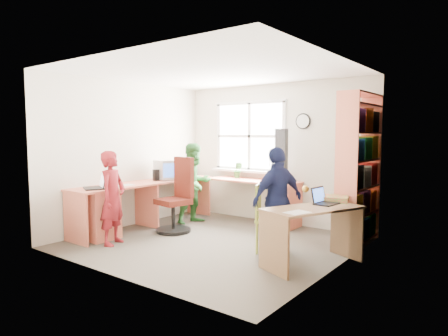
% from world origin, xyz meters
% --- Properties ---
extents(room, '(3.64, 3.44, 2.44)m').
position_xyz_m(room, '(0.01, 0.10, 1.22)').
color(room, '#484239').
rests_on(room, ground).
extents(l_desk, '(2.38, 2.95, 0.75)m').
position_xyz_m(l_desk, '(-1.31, -0.28, 0.46)').
color(l_desk, '#FF8465').
rests_on(l_desk, ground).
extents(right_desk, '(0.96, 1.31, 0.69)m').
position_xyz_m(right_desk, '(1.53, -0.05, 0.50)').
color(right_desk, olive).
rests_on(right_desk, ground).
extents(bookshelf, '(0.30, 1.02, 2.10)m').
position_xyz_m(bookshelf, '(1.65, 1.19, 1.00)').
color(bookshelf, '#FF8465').
rests_on(bookshelf, ground).
extents(swivel_chair, '(0.63, 0.63, 1.17)m').
position_xyz_m(swivel_chair, '(-0.87, 0.18, 0.50)').
color(swivel_chair, black).
rests_on(swivel_chair, ground).
extents(wooden_chair, '(0.51, 0.51, 0.89)m').
position_xyz_m(wooden_chair, '(0.81, 0.10, 0.48)').
color(wooden_chair, '#A1AE3A').
rests_on(wooden_chair, ground).
extents(crt_monitor, '(0.42, 0.39, 0.34)m').
position_xyz_m(crt_monitor, '(-1.46, 0.51, 0.92)').
color(crt_monitor, silver).
rests_on(crt_monitor, l_desk).
extents(laptop_left, '(0.45, 0.42, 0.24)m').
position_xyz_m(laptop_left, '(-1.46, -0.87, 0.81)').
color(laptop_left, black).
rests_on(laptop_left, l_desk).
extents(laptop_right, '(0.27, 0.32, 0.20)m').
position_xyz_m(laptop_right, '(1.54, 0.23, 0.74)').
color(laptop_right, black).
rests_on(laptop_right, right_desk).
extents(speaker_a, '(0.12, 0.12, 0.19)m').
position_xyz_m(speaker_a, '(-1.50, 0.32, 0.85)').
color(speaker_a, black).
rests_on(speaker_a, l_desk).
extents(speaker_b, '(0.10, 0.10, 0.19)m').
position_xyz_m(speaker_b, '(-1.47, 0.83, 0.85)').
color(speaker_b, black).
rests_on(speaker_b, l_desk).
extents(cd_tower, '(0.20, 0.18, 0.88)m').
position_xyz_m(cd_tower, '(0.28, 1.44, 1.19)').
color(cd_tower, black).
rests_on(cd_tower, l_desk).
extents(game_box, '(0.40, 0.40, 0.06)m').
position_xyz_m(game_box, '(1.57, 0.52, 0.72)').
color(game_box, red).
rests_on(game_box, right_desk).
extents(paper_a, '(0.24, 0.31, 0.00)m').
position_xyz_m(paper_a, '(-1.44, -0.40, 0.75)').
color(paper_a, silver).
rests_on(paper_a, l_desk).
extents(paper_b, '(0.25, 0.31, 0.00)m').
position_xyz_m(paper_b, '(1.53, -0.44, 0.69)').
color(paper_b, silver).
rests_on(paper_b, right_desk).
extents(potted_plant, '(0.19, 0.17, 0.29)m').
position_xyz_m(potted_plant, '(-0.63, 1.50, 0.89)').
color(potted_plant, '#2C6A2A').
rests_on(potted_plant, l_desk).
extents(person_red, '(0.47, 0.56, 1.31)m').
position_xyz_m(person_red, '(-1.08, -0.90, 0.66)').
color(person_red, maroon).
rests_on(person_red, ground).
extents(person_green, '(0.61, 0.74, 1.38)m').
position_xyz_m(person_green, '(-1.03, 0.79, 0.69)').
color(person_green, '#2D702E').
rests_on(person_green, ground).
extents(person_navy, '(0.57, 0.87, 1.38)m').
position_xyz_m(person_navy, '(0.94, 0.17, 0.69)').
color(person_navy, '#151C43').
rests_on(person_navy, ground).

